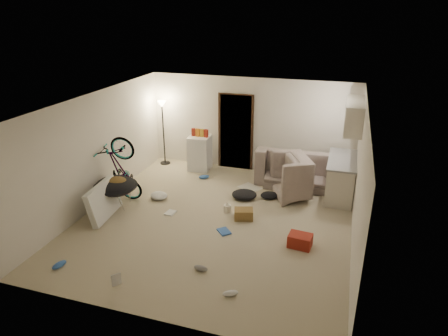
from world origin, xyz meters
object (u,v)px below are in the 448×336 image
(bicycle, at_px, (122,184))
(saucer_chair, at_px, (116,189))
(drink_case_a, at_px, (244,214))
(drink_case_b, at_px, (300,241))
(armchair, at_px, (306,181))
(tv_box, at_px, (104,201))
(kitchen_counter, at_px, (341,178))
(juicer, at_px, (227,208))
(floor_lamp, at_px, (163,119))
(mini_fridge, at_px, (200,153))
(sofa, at_px, (303,171))

(bicycle, relative_size, saucer_chair, 1.68)
(drink_case_a, bearing_deg, drink_case_b, -44.81)
(bicycle, xyz_separation_m, drink_case_b, (4.13, -0.69, -0.30))
(armchair, xyz_separation_m, tv_box, (-3.95, -2.34, 0.00))
(kitchen_counter, relative_size, juicer, 6.34)
(floor_lamp, bearing_deg, drink_case_a, -39.41)
(drink_case_b, bearing_deg, bicycle, 176.39)
(saucer_chair, xyz_separation_m, tv_box, (0.00, -0.50, -0.04))
(saucer_chair, relative_size, juicer, 4.08)
(floor_lamp, height_order, tv_box, floor_lamp)
(saucer_chair, bearing_deg, juicer, 10.84)
(kitchen_counter, distance_m, drink_case_a, 2.60)
(tv_box, distance_m, drink_case_b, 4.14)
(bicycle, height_order, mini_fridge, mini_fridge)
(bicycle, bearing_deg, juicer, -88.86)
(drink_case_a, distance_m, juicer, 0.46)
(saucer_chair, relative_size, tv_box, 0.87)
(bicycle, xyz_separation_m, mini_fridge, (1.01, 2.33, 0.04))
(armchair, relative_size, mini_fridge, 1.19)
(floor_lamp, distance_m, drink_case_b, 5.39)
(bicycle, xyz_separation_m, drink_case_a, (2.86, 0.00, -0.32))
(juicer, bearing_deg, floor_lamp, 138.58)
(juicer, bearing_deg, drink_case_b, -27.62)
(juicer, bearing_deg, armchair, 42.26)
(kitchen_counter, relative_size, armchair, 1.34)
(tv_box, bearing_deg, bicycle, 84.46)
(drink_case_b, bearing_deg, kitchen_counter, 82.26)
(sofa, bearing_deg, saucer_chair, 31.68)
(armchair, xyz_separation_m, saucer_chair, (-3.95, -1.84, 0.04))
(saucer_chair, distance_m, drink_case_b, 4.16)
(juicer, bearing_deg, tv_box, -158.42)
(sofa, height_order, armchair, armchair)
(armchair, xyz_separation_m, drink_case_b, (0.18, -2.26, -0.24))
(floor_lamp, relative_size, kitchen_counter, 1.21)
(sofa, xyz_separation_m, juicer, (-1.36, -2.04, -0.24))
(mini_fridge, bearing_deg, drink_case_a, -53.70)
(kitchen_counter, distance_m, mini_fridge, 3.77)
(armchair, xyz_separation_m, drink_case_a, (-1.10, -1.56, -0.25))
(tv_box, relative_size, drink_case_a, 2.85)
(floor_lamp, distance_m, sofa, 4.03)
(tv_box, bearing_deg, juicer, 16.04)
(drink_case_b, xyz_separation_m, juicer, (-1.69, 0.88, -0.03))
(sofa, bearing_deg, kitchen_counter, 152.39)
(bicycle, relative_size, drink_case_b, 3.84)
(saucer_chair, bearing_deg, sofa, 33.42)
(tv_box, xyz_separation_m, drink_case_a, (2.86, 0.78, -0.25))
(drink_case_b, relative_size, juicer, 1.79)
(floor_lamp, relative_size, mini_fridge, 1.93)
(bicycle, bearing_deg, armchair, -71.75)
(floor_lamp, relative_size, saucer_chair, 1.87)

